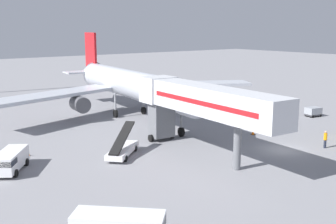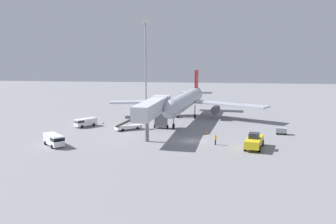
{
  "view_description": "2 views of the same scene",
  "coord_description": "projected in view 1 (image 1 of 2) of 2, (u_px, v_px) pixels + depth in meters",
  "views": [
    {
      "loc": [
        -35.58,
        -26.85,
        12.6
      ],
      "look_at": [
        -5.61,
        12.37,
        2.75
      ],
      "focal_mm": 45.64,
      "sensor_mm": 36.0,
      "label": 1
    },
    {
      "loc": [
        3.95,
        -63.79,
        15.43
      ],
      "look_at": [
        -6.24,
        11.61,
        3.52
      ],
      "focal_mm": 37.67,
      "sensor_mm": 36.0,
      "label": 2
    }
  ],
  "objects": [
    {
      "name": "safety_cone_alpha",
      "position": [
        28.0,
        153.0,
        42.45
      ],
      "size": [
        0.37,
        0.37,
        0.56
      ],
      "color": "black",
      "rests_on": "ground"
    },
    {
      "name": "jet_bridge",
      "position": [
        198.0,
        102.0,
        42.06
      ],
      "size": [
        4.38,
        19.84,
        7.14
      ],
      "color": "silver",
      "rests_on": "ground"
    },
    {
      "name": "service_van_outer_left",
      "position": [
        10.0,
        160.0,
        37.61
      ],
      "size": [
        4.44,
        5.13,
        1.82
      ],
      "color": "white",
      "rests_on": "ground"
    },
    {
      "name": "safety_cone_bravo",
      "position": [
        253.0,
        132.0,
        50.78
      ],
      "size": [
        0.43,
        0.43,
        0.66
      ],
      "color": "black",
      "rests_on": "ground"
    },
    {
      "name": "ground_plane",
      "position": [
        282.0,
        150.0,
        44.57
      ],
      "size": [
        300.0,
        300.0,
        0.0
      ],
      "primitive_type": "plane",
      "color": "gray"
    },
    {
      "name": "belt_loader_truck",
      "position": [
        123.0,
        149.0,
        42.36
      ],
      "size": [
        5.54,
        5.19,
        2.92
      ],
      "color": "white",
      "rests_on": "ground"
    },
    {
      "name": "baggage_cart_outer_right",
      "position": [
        313.0,
        111.0,
        61.0
      ],
      "size": [
        2.3,
        1.8,
        1.34
      ],
      "color": "#38383D",
      "rests_on": "ground"
    },
    {
      "name": "airplane_at_gate",
      "position": [
        131.0,
        85.0,
        60.43
      ],
      "size": [
        40.7,
        40.22,
        11.7
      ],
      "color": "#B7BCC6",
      "rests_on": "ground"
    },
    {
      "name": "ground_crew_worker_foreground",
      "position": [
        325.0,
        139.0,
        45.06
      ],
      "size": [
        0.46,
        0.46,
        1.87
      ],
      "color": "#1E2333",
      "rests_on": "ground"
    }
  ]
}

